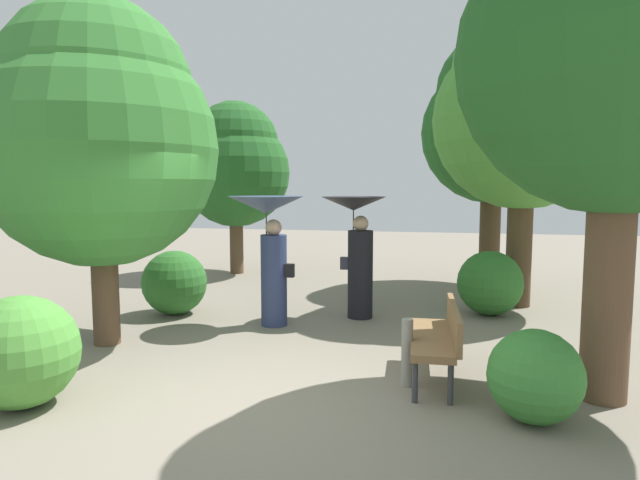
# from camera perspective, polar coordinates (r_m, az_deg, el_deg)

# --- Properties ---
(ground_plane) EXTENTS (40.00, 40.00, 0.00)m
(ground_plane) POSITION_cam_1_polar(r_m,az_deg,el_deg) (5.62, -7.66, -16.58)
(ground_plane) COLOR gray
(person_left) EXTENTS (1.13, 1.13, 1.96)m
(person_left) POSITION_cam_1_polar(r_m,az_deg,el_deg) (8.21, -5.33, 0.56)
(person_left) COLOR navy
(person_left) RESTS_ON ground
(person_right) EXTENTS (1.04, 1.04, 1.95)m
(person_right) POSITION_cam_1_polar(r_m,az_deg,el_deg) (8.68, 3.89, 0.21)
(person_right) COLOR black
(person_right) RESTS_ON ground
(park_bench) EXTENTS (0.55, 1.52, 0.83)m
(park_bench) POSITION_cam_1_polar(r_m,az_deg,el_deg) (6.13, 12.38, -9.67)
(park_bench) COLOR #38383D
(park_bench) RESTS_ON ground
(tree_near_left) EXTENTS (2.59, 2.59, 4.11)m
(tree_near_left) POSITION_cam_1_polar(r_m,az_deg,el_deg) (13.19, -8.88, 7.91)
(tree_near_left) COLOR brown
(tree_near_left) RESTS_ON ground
(tree_near_right) EXTENTS (2.94, 2.94, 5.25)m
(tree_near_right) POSITION_cam_1_polar(r_m,az_deg,el_deg) (12.04, 17.75, 11.97)
(tree_near_right) COLOR #4C3823
(tree_near_right) RESTS_ON ground
(tree_mid_left) EXTENTS (3.08, 3.08, 4.53)m
(tree_mid_left) POSITION_cam_1_polar(r_m,az_deg,el_deg) (7.74, -22.19, 10.52)
(tree_mid_left) COLOR brown
(tree_mid_left) RESTS_ON ground
(tree_mid_right) EXTENTS (3.09, 3.09, 5.35)m
(tree_mid_right) POSITION_cam_1_polar(r_m,az_deg,el_deg) (10.17, 20.67, 13.27)
(tree_mid_right) COLOR #4C3823
(tree_mid_right) RESTS_ON ground
(tree_far_back) EXTENTS (3.05, 3.05, 5.48)m
(tree_far_back) POSITION_cam_1_polar(r_m,az_deg,el_deg) (6.14, 29.15, 19.29)
(tree_far_back) COLOR brown
(tree_far_back) RESTS_ON ground
(bush_path_left) EXTENTS (1.06, 1.06, 1.06)m
(bush_path_left) POSITION_cam_1_polar(r_m,az_deg,el_deg) (9.34, 17.42, -4.34)
(bush_path_left) COLOR #2D6B28
(bush_path_left) RESTS_ON ground
(bush_path_right) EXTENTS (0.85, 0.85, 0.85)m
(bush_path_right) POSITION_cam_1_polar(r_m,az_deg,el_deg) (5.38, 21.66, -13.16)
(bush_path_right) COLOR #387F33
(bush_path_right) RESTS_ON ground
(bush_behind_bench) EXTENTS (1.06, 1.06, 1.06)m
(bush_behind_bench) POSITION_cam_1_polar(r_m,az_deg,el_deg) (9.28, -15.04, -4.34)
(bush_behind_bench) COLOR #2D6B28
(bush_behind_bench) RESTS_ON ground
(bush_far_side) EXTENTS (1.08, 1.08, 1.08)m
(bush_far_side) POSITION_cam_1_polar(r_m,az_deg,el_deg) (6.03, -28.91, -10.25)
(bush_far_side) COLOR #4C9338
(bush_far_side) RESTS_ON ground
(path_marker_post) EXTENTS (0.12, 0.12, 0.73)m
(path_marker_post) POSITION_cam_1_polar(r_m,az_deg,el_deg) (5.95, 9.12, -11.58)
(path_marker_post) COLOR gray
(path_marker_post) RESTS_ON ground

